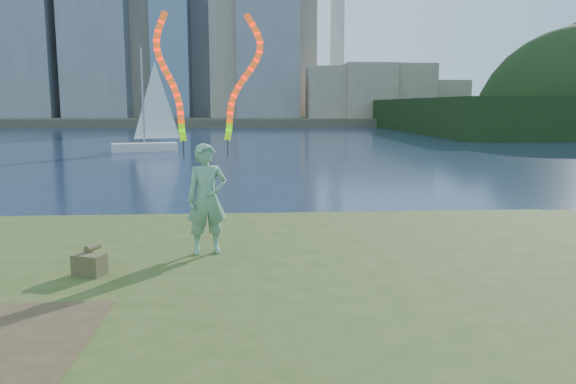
{
  "coord_description": "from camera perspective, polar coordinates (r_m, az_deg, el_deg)",
  "views": [
    {
      "loc": [
        1.1,
        -8.45,
        3.2
      ],
      "look_at": [
        1.73,
        1.0,
        1.74
      ],
      "focal_mm": 35.0,
      "sensor_mm": 36.0,
      "label": 1
    }
  ],
  "objects": [
    {
      "name": "ground",
      "position": [
        9.1,
        -10.71,
        -11.95
      ],
      "size": [
        320.0,
        320.0,
        0.0
      ],
      "primitive_type": "plane",
      "color": "#19263F",
      "rests_on": "ground"
    },
    {
      "name": "grassy_knoll",
      "position": [
        6.88,
        -13.15,
        -16.05
      ],
      "size": [
        20.0,
        18.0,
        0.8
      ],
      "color": "#3A4A1A",
      "rests_on": "ground"
    },
    {
      "name": "far_shore",
      "position": [
        103.49,
        -4.45,
        7.33
      ],
      "size": [
        320.0,
        40.0,
        1.2
      ],
      "primitive_type": "cube",
      "color": "#474234",
      "rests_on": "ground"
    },
    {
      "name": "woman_with_ribbons",
      "position": [
        9.14,
        -8.3,
        2.37
      ],
      "size": [
        2.05,
        0.7,
        4.16
      ],
      "rotation": [
        0.0,
        0.0,
        0.26
      ],
      "color": "#156835",
      "rests_on": "grassy_knoll"
    },
    {
      "name": "canvas_bag",
      "position": [
        8.57,
        -19.51,
        -6.85
      ],
      "size": [
        0.5,
        0.56,
        0.4
      ],
      "rotation": [
        0.0,
        0.0,
        -0.36
      ],
      "color": "#433D25",
      "rests_on": "grassy_knoll"
    },
    {
      "name": "sailboat",
      "position": [
        40.76,
        -14.07,
        5.77
      ],
      "size": [
        4.75,
        2.49,
        7.16
      ],
      "rotation": [
        0.0,
        0.0,
        0.25
      ],
      "color": "silver",
      "rests_on": "ground"
    }
  ]
}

